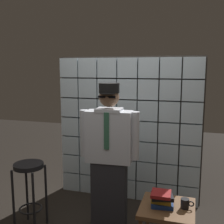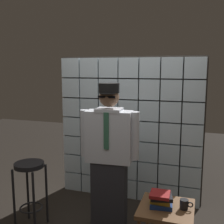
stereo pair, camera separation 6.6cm
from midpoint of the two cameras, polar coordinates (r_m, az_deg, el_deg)
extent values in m
cube|color=silver|center=(4.45, -7.45, -13.88)|extent=(0.27, 0.08, 0.27)
cube|color=silver|center=(4.34, -3.90, -14.43)|extent=(0.27, 0.08, 0.27)
cube|color=silver|center=(4.25, -0.16, -14.94)|extent=(0.27, 0.08, 0.27)
cube|color=silver|center=(4.17, 3.74, -15.41)|extent=(0.27, 0.08, 0.27)
cube|color=silver|center=(4.12, 7.79, -15.82)|extent=(0.27, 0.08, 0.27)
cube|color=silver|center=(4.08, 11.93, -16.17)|extent=(0.27, 0.08, 0.27)
cube|color=silver|center=(4.07, 16.14, -16.44)|extent=(0.27, 0.08, 0.27)
cube|color=silver|center=(4.34, -7.53, -10.37)|extent=(0.27, 0.08, 0.27)
cube|color=silver|center=(4.23, -3.94, -10.84)|extent=(0.27, 0.08, 0.27)
cube|color=silver|center=(4.14, -0.16, -11.29)|extent=(0.27, 0.08, 0.27)
cube|color=silver|center=(4.06, 3.79, -11.71)|extent=(0.27, 0.08, 0.27)
cube|color=silver|center=(4.01, 7.88, -12.08)|extent=(0.27, 0.08, 0.27)
cube|color=silver|center=(3.97, 12.07, -12.40)|extent=(0.27, 0.08, 0.27)
cube|color=silver|center=(3.96, 16.33, -12.66)|extent=(0.27, 0.08, 0.27)
cube|color=silver|center=(4.25, -7.61, -6.71)|extent=(0.27, 0.08, 0.27)
cube|color=silver|center=(4.14, -3.98, -7.09)|extent=(0.27, 0.08, 0.27)
cube|color=silver|center=(4.05, -0.16, -7.46)|extent=(0.27, 0.08, 0.27)
cube|color=silver|center=(3.97, 3.83, -7.81)|extent=(0.27, 0.08, 0.27)
cube|color=silver|center=(3.91, 7.97, -8.14)|extent=(0.27, 0.08, 0.27)
cube|color=silver|center=(3.88, 12.21, -8.43)|extent=(0.27, 0.08, 0.27)
cube|color=silver|center=(3.86, 16.52, -8.67)|extent=(0.27, 0.08, 0.27)
cube|color=silver|center=(4.19, -7.69, -2.91)|extent=(0.27, 0.08, 0.27)
cube|color=silver|center=(4.07, -4.03, -3.19)|extent=(0.27, 0.08, 0.27)
cube|color=silver|center=(3.97, -0.16, -3.47)|extent=(0.27, 0.08, 0.27)
cube|color=silver|center=(3.89, 3.88, -3.75)|extent=(0.27, 0.08, 0.27)
cube|color=silver|center=(3.84, 8.06, -4.02)|extent=(0.27, 0.08, 0.27)
cube|color=silver|center=(3.80, 12.36, -4.27)|extent=(0.27, 0.08, 0.27)
cube|color=silver|center=(3.78, 16.72, -4.51)|extent=(0.27, 0.08, 0.27)
cube|color=silver|center=(4.14, -7.78, 1.00)|extent=(0.27, 0.08, 0.27)
cube|color=silver|center=(4.02, -4.07, 0.83)|extent=(0.27, 0.08, 0.27)
cube|color=silver|center=(3.92, -0.17, 0.64)|extent=(0.27, 0.08, 0.27)
cube|color=silver|center=(3.84, 3.92, 0.45)|extent=(0.27, 0.08, 0.27)
cube|color=silver|center=(3.78, 8.16, 0.24)|extent=(0.27, 0.08, 0.27)
cube|color=silver|center=(3.74, 12.51, 0.02)|extent=(0.27, 0.08, 0.27)
cube|color=silver|center=(3.73, 16.92, -0.19)|extent=(0.27, 0.08, 0.27)
cube|color=silver|center=(4.11, -7.87, 4.99)|extent=(0.27, 0.08, 0.27)
cube|color=silver|center=(3.99, -4.12, 4.93)|extent=(0.27, 0.08, 0.27)
cube|color=silver|center=(3.89, -0.17, 4.85)|extent=(0.27, 0.08, 0.27)
cube|color=silver|center=(3.81, 3.97, 4.74)|extent=(0.27, 0.08, 0.27)
cube|color=silver|center=(3.75, 8.26, 4.60)|extent=(0.27, 0.08, 0.27)
cube|color=silver|center=(3.71, 12.66, 4.43)|extent=(0.27, 0.08, 0.27)
cube|color=silver|center=(3.69, 17.13, 4.22)|extent=(0.27, 0.08, 0.27)
cube|color=silver|center=(4.10, -7.95, 9.02)|extent=(0.27, 0.08, 0.27)
cube|color=silver|center=(3.98, -4.17, 9.08)|extent=(0.27, 0.08, 0.27)
cube|color=silver|center=(3.88, -0.17, 9.10)|extent=(0.27, 0.08, 0.27)
cube|color=silver|center=(3.80, 4.02, 9.08)|extent=(0.27, 0.08, 0.27)
cube|color=silver|center=(3.74, 8.36, 9.01)|extent=(0.27, 0.08, 0.27)
cube|color=silver|center=(3.70, 12.82, 8.88)|extent=(0.27, 0.08, 0.27)
cube|color=silver|center=(3.68, 17.34, 8.70)|extent=(0.27, 0.08, 0.27)
cube|color=#38332D|center=(3.94, 4.06, -3.59)|extent=(2.04, 0.02, 2.04)
cube|color=#28282D|center=(3.34, 0.02, -16.76)|extent=(0.41, 0.23, 0.82)
cube|color=silver|center=(3.10, 0.02, -5.06)|extent=(0.53, 0.26, 0.58)
cube|color=#33664C|center=(2.97, -0.52, -3.97)|extent=(0.06, 0.01, 0.41)
cube|color=silver|center=(3.04, 0.02, 0.42)|extent=(0.30, 0.25, 0.04)
sphere|color=#846047|center=(3.02, 0.02, 3.11)|extent=(0.22, 0.22, 0.22)
ellipsoid|color=black|center=(2.98, -0.21, 2.27)|extent=(0.15, 0.09, 0.10)
cube|color=black|center=(2.92, -0.46, 3.12)|extent=(0.19, 0.03, 0.02)
cylinder|color=black|center=(2.94, -0.37, 3.85)|extent=(0.18, 0.18, 0.01)
cylinder|color=black|center=(3.01, 0.02, 4.98)|extent=(0.23, 0.23, 0.11)
cylinder|color=silver|center=(3.04, 5.28, -4.93)|extent=(0.11, 0.11, 0.53)
cylinder|color=silver|center=(3.17, -5.02, -4.33)|extent=(0.11, 0.11, 0.53)
cylinder|color=black|center=(3.37, -16.18, -10.44)|extent=(0.34, 0.34, 0.05)
torus|color=black|center=(3.57, -15.79, -18.42)|extent=(0.27, 0.27, 0.02)
cylinder|color=black|center=(3.49, -19.04, -16.85)|extent=(0.03, 0.03, 0.74)
cylinder|color=black|center=(3.35, -15.23, -17.82)|extent=(0.03, 0.03, 0.74)
cylinder|color=black|center=(3.68, -16.47, -15.30)|extent=(0.03, 0.03, 0.74)
cylinder|color=black|center=(3.55, -12.79, -16.11)|extent=(0.03, 0.03, 0.74)
cube|color=brown|center=(2.88, 11.81, -18.98)|extent=(0.52, 0.52, 0.04)
cylinder|color=brown|center=(3.23, 7.95, -21.05)|extent=(0.04, 0.04, 0.50)
cube|color=navy|center=(2.85, 10.80, -18.36)|extent=(0.22, 0.16, 0.04)
cube|color=olive|center=(2.84, 10.67, -17.46)|extent=(0.19, 0.15, 0.04)
cube|color=black|center=(2.81, 10.78, -16.88)|extent=(0.24, 0.19, 0.04)
cube|color=maroon|center=(2.79, 10.56, -16.36)|extent=(0.19, 0.19, 0.03)
cylinder|color=black|center=(2.85, 15.29, -17.88)|extent=(0.08, 0.08, 0.09)
torus|color=black|center=(2.85, 16.51, -17.86)|extent=(0.06, 0.01, 0.06)
camera|label=1|loc=(0.03, -89.39, 0.10)|focal=44.35mm
camera|label=2|loc=(0.03, 90.61, -0.10)|focal=44.35mm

